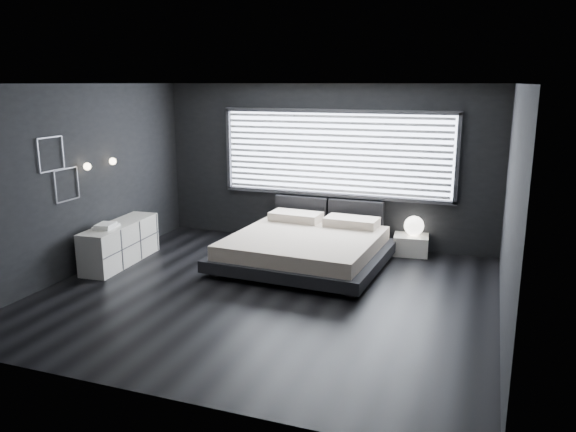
% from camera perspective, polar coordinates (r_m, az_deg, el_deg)
% --- Properties ---
extents(room, '(6.04, 6.00, 2.80)m').
position_cam_1_polar(room, '(7.37, -2.27, 2.34)').
color(room, black).
rests_on(room, ground).
extents(window, '(4.14, 0.09, 1.52)m').
position_cam_1_polar(window, '(9.80, 4.83, 6.31)').
color(window, white).
rests_on(window, ground).
extents(headboard, '(1.96, 0.16, 0.52)m').
position_cam_1_polar(headboard, '(9.95, 4.10, 0.35)').
color(headboard, black).
rests_on(headboard, ground).
extents(sconce_near, '(0.18, 0.11, 0.11)m').
position_cam_1_polar(sconce_near, '(8.86, -19.73, 4.76)').
color(sconce_near, silver).
rests_on(sconce_near, ground).
extents(sconce_far, '(0.18, 0.11, 0.11)m').
position_cam_1_polar(sconce_far, '(9.33, -17.40, 5.33)').
color(sconce_far, silver).
rests_on(sconce_far, ground).
extents(wall_art_upper, '(0.01, 0.48, 0.48)m').
position_cam_1_polar(wall_art_upper, '(8.45, -22.93, 5.81)').
color(wall_art_upper, '#47474C').
rests_on(wall_art_upper, ground).
extents(wall_art_lower, '(0.01, 0.48, 0.48)m').
position_cam_1_polar(wall_art_lower, '(8.70, -21.55, 2.98)').
color(wall_art_lower, '#47474C').
rests_on(wall_art_lower, ground).
extents(bed, '(2.57, 2.46, 0.63)m').
position_cam_1_polar(bed, '(8.83, 1.79, -3.16)').
color(bed, black).
rests_on(bed, ground).
extents(nightstand, '(0.61, 0.52, 0.33)m').
position_cam_1_polar(nightstand, '(9.63, 12.37, -2.87)').
color(nightstand, white).
rests_on(nightstand, ground).
extents(orb_lamp, '(0.33, 0.33, 0.33)m').
position_cam_1_polar(orb_lamp, '(9.56, 12.68, -0.97)').
color(orb_lamp, white).
rests_on(orb_lamp, nightstand).
extents(dresser, '(0.58, 1.66, 0.65)m').
position_cam_1_polar(dresser, '(9.31, -16.66, -2.66)').
color(dresser, white).
rests_on(dresser, ground).
extents(book_stack, '(0.31, 0.40, 0.07)m').
position_cam_1_polar(book_stack, '(8.97, -18.02, -0.96)').
color(book_stack, white).
rests_on(book_stack, dresser).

